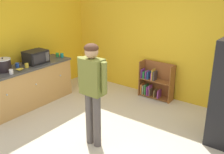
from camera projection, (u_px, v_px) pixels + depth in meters
ground_plane at (104, 139)px, 4.58m from camera, size 12.00×12.00×0.00m
back_wall at (168, 41)px, 5.88m from camera, size 5.20×0.06×2.70m
left_side_wall at (37, 38)px, 6.21m from camera, size 0.06×2.99×2.70m
kitchen_counter at (27, 86)px, 5.74m from camera, size 0.65×2.10×0.90m
bookshelf at (155, 83)px, 6.16m from camera, size 0.80×0.28×0.85m
standing_person at (92, 86)px, 4.11m from camera, size 0.57×0.22×1.73m
microwave at (36, 57)px, 5.76m from camera, size 0.37×0.48×0.28m
crock_pot at (3, 65)px, 5.23m from camera, size 0.30×0.30×0.29m
banana_bunch at (20, 69)px, 5.30m from camera, size 0.15×0.16×0.04m
teal_cup at (62, 55)px, 6.23m from camera, size 0.08×0.08×0.09m
green_cup at (57, 55)px, 6.28m from camera, size 0.08×0.08×0.09m
white_cup at (11, 72)px, 5.09m from camera, size 0.08×0.08×0.09m
blue_cup at (17, 65)px, 5.50m from camera, size 0.08×0.08×0.09m
yellow_cup at (27, 66)px, 5.47m from camera, size 0.08×0.08×0.09m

